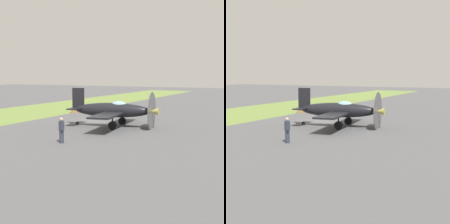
% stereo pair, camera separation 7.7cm
% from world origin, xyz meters
% --- Properties ---
extents(ground_plane, '(160.00, 160.00, 0.00)m').
position_xyz_m(ground_plane, '(0.00, 0.00, 0.00)').
color(ground_plane, '#515154').
extents(grass_verge, '(120.00, 11.00, 0.01)m').
position_xyz_m(grass_verge, '(0.00, -11.60, 0.00)').
color(grass_verge, olive).
rests_on(grass_verge, ground).
extents(airplane_lead, '(9.90, 7.87, 3.50)m').
position_xyz_m(airplane_lead, '(1.98, 3.04, 1.47)').
color(airplane_lead, black).
rests_on(airplane_lead, ground).
extents(ground_crew_chief, '(0.50, 0.46, 1.73)m').
position_xyz_m(ground_crew_chief, '(10.11, 3.17, 0.91)').
color(ground_crew_chief, '#2D3342').
rests_on(ground_crew_chief, ground).
extents(supply_crate, '(1.24, 1.24, 0.64)m').
position_xyz_m(supply_crate, '(-5.83, -5.88, 0.32)').
color(supply_crate, olive).
rests_on(supply_crate, ground).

